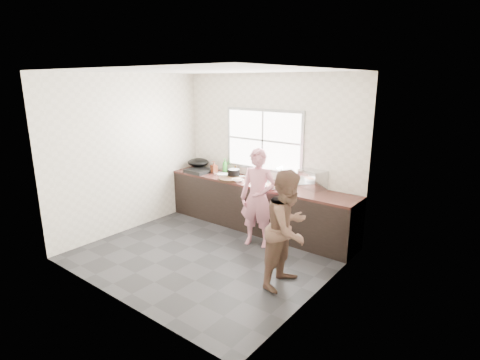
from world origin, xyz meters
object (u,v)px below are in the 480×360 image
Objects in this scene: bowl_mince at (238,180)px; dish_rack at (313,179)px; bottle_brown_tall at (214,168)px; cutting_board at (230,179)px; person_side at (288,229)px; bottle_brown_short at (235,170)px; woman at (258,201)px; pot_lid_right at (221,174)px; bowl_crabs at (272,187)px; black_pot at (234,174)px; bottle_green at (225,165)px; plate_food at (223,174)px; pot_lid_left at (207,171)px; glass_jar at (232,173)px; burner at (199,171)px; bowl_held at (270,186)px; wok at (198,162)px.

bowl_mince is 1.30m from dish_rack.
cutting_board is at bearing -20.64° from bottle_brown_tall.
cutting_board is 0.18m from bowl_mince.
dish_rack is at bearing 16.99° from person_side.
cutting_board is at bearing -63.29° from bottle_brown_short.
woman is 1.42m from pot_lid_right.
bowl_crabs is 0.82× the size of black_pot.
bottle_brown_tall reaches higher than cutting_board.
bottle_brown_tall is at bearing 174.40° from black_pot.
dish_rack is (1.86, 0.00, 0.02)m from bottle_green.
plate_food is 1.77m from dish_rack.
pot_lid_left is at bearing 144.04° from woman.
glass_jar is 0.21× the size of burner.
pot_lid_right is (-1.26, 0.24, -0.02)m from bowl_held.
bottle_green is at bearing 41.89° from burner.
bowl_crabs is at bearing -20.86° from bottle_brown_short.
bowl_mince is at bearing 56.68° from person_side.
woman is 1.36m from plate_food.
cutting_board is at bearing -143.44° from dish_rack.
bottle_green is 2.92× the size of glass_jar.
bowl_held is at bearing 77.38° from woman.
pot_lid_right is at bearing 59.43° from person_side.
bowl_mince is at bearing -47.50° from bottle_brown_short.
bowl_crabs is at bearing -120.28° from dish_rack.
bottle_green reaches higher than pot_lid_left.
black_pot is 0.49m from bottle_green.
plate_food is 0.50m from burner.
bottle_green is at bearing 32.41° from pot_lid_left.
bowl_mince is 1.31× the size of bottle_brown_short.
bowl_mince is 0.29m from black_pot.
black_pot is at bearing -5.85° from wok.
person_side is 2.31m from black_pot.
bowl_mince is 0.44× the size of burner.
cutting_board is 0.34m from glass_jar.
black_pot is 0.52m from bottle_brown_tall.
black_pot is 1.48× the size of bottle_brown_short.
bowl_mince is at bearing -179.49° from bowl_held.
bottle_green is at bearing 105.44° from pot_lid_right.
burner is 1.60× the size of pot_lid_right.
bottle_brown_short is 0.34× the size of burner.
person_side is 2.60m from plate_food.
wok is at bearing 145.50° from woman.
pot_lid_left is (-0.30, -0.19, -0.13)m from bottle_green.
bottle_brown_tall is (-1.44, 0.58, 0.23)m from woman.
bottle_green is at bearing 153.67° from glass_jar.
glass_jar is (-0.14, 0.12, -0.03)m from black_pot.
bowl_crabs reaches higher than cutting_board.
glass_jar is at bearing 165.27° from bowl_crabs.
bowl_held is 1.08m from glass_jar.
black_pot reaches higher than plate_food.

